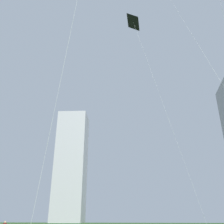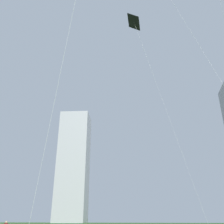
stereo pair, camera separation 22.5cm
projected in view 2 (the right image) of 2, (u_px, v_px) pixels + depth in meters
kite_flying_1 at (134, 23)px, 36.09m from camera, size 8.12×3.05×29.11m
distant_highrise_1 at (74, 165)px, 139.22m from camera, size 18.19×18.02×59.61m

